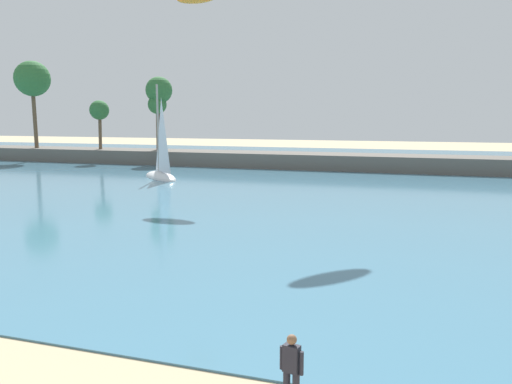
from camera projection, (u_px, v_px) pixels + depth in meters
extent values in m
cube|color=teal|center=(351.00, 174.00, 54.86)|extent=(220.00, 88.96, 0.06)
cube|color=#605B54|center=(357.00, 162.00, 58.95)|extent=(108.06, 6.00, 1.80)
cylinder|color=brown|center=(34.00, 114.00, 70.75)|extent=(0.80, 0.73, 9.51)
sphere|color=#2D6633|center=(32.00, 79.00, 70.06)|extent=(4.82, 4.82, 4.82)
cylinder|color=brown|center=(158.00, 127.00, 67.47)|extent=(0.58, 0.57, 5.91)
sphere|color=#2D6633|center=(157.00, 105.00, 67.04)|extent=(2.46, 2.46, 2.46)
cylinder|color=brown|center=(160.00, 120.00, 67.48)|extent=(0.73, 0.77, 7.79)
sphere|color=#2D6633|center=(159.00, 90.00, 66.91)|extent=(3.48, 3.48, 3.48)
cylinder|color=brown|center=(100.00, 130.00, 68.13)|extent=(0.60, 0.48, 5.20)
sphere|color=#2D6633|center=(99.00, 110.00, 67.75)|extent=(2.57, 2.57, 2.57)
cube|color=#23232D|center=(292.00, 359.00, 10.45)|extent=(0.38, 0.28, 0.58)
sphere|color=brown|center=(292.00, 340.00, 10.40)|extent=(0.21, 0.21, 0.21)
cylinder|color=#23232D|center=(301.00, 363.00, 10.34)|extent=(0.09, 0.09, 0.50)
cylinder|color=#23232D|center=(282.00, 357.00, 10.59)|extent=(0.09, 0.09, 0.50)
ellipsoid|color=white|center=(160.00, 178.00, 50.60)|extent=(6.41, 6.05, 1.36)
cylinder|color=gray|center=(158.00, 128.00, 50.17)|extent=(0.20, 0.20, 8.48)
pyramid|color=silver|center=(162.00, 135.00, 49.28)|extent=(2.41, 2.19, 7.21)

